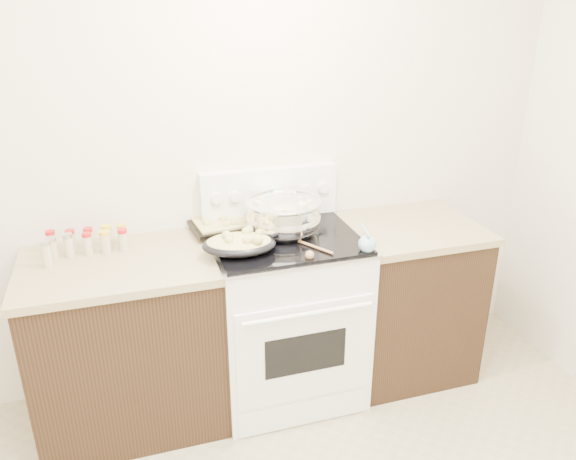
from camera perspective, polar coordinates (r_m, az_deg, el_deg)
name	(u,v)px	position (r m, az deg, el deg)	size (l,w,h in m)	color
room_shell	(322,182)	(1.25, 3.50, 4.88)	(4.10, 3.60, 2.75)	beige
counter_left	(129,342)	(3.01, -15.89, -10.92)	(0.93, 0.67, 0.92)	black
counter_right	(404,297)	(3.37, 11.70, -6.66)	(0.73, 0.67, 0.92)	black
kitchen_range	(285,313)	(3.09, -0.31, -8.38)	(0.78, 0.73, 1.22)	white
mixing_bowl	(284,216)	(2.89, -0.45, 1.40)	(0.42, 0.42, 0.23)	silver
roasting_pan	(239,243)	(2.70, -4.98, -1.35)	(0.39, 0.31, 0.11)	black
baking_sheet	(232,221)	(3.05, -5.74, 0.94)	(0.48, 0.36, 0.06)	black
wooden_spoon	(311,252)	(2.68, 2.37, -2.26)	(0.14, 0.22, 0.04)	#A5764B
blue_ladle	(367,243)	(2.75, 8.03, -1.28)	(0.13, 0.28, 0.11)	#7BABB7
spice_jars	(84,242)	(2.91, -20.02, -1.16)	(0.39, 0.22, 0.13)	#BFB28C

